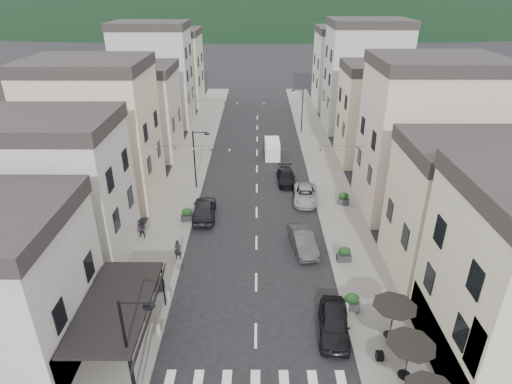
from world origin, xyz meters
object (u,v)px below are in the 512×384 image
delivery_van (272,148)px  pedestrian_b (142,229)px  parked_car_a (334,323)px  parked_car_c (305,195)px  parked_car_e (204,209)px  pedestrian_a (178,250)px  parked_car_b (303,241)px  parked_car_d (286,177)px

delivery_van → pedestrian_b: delivery_van is taller
parked_car_a → parked_car_c: parked_car_a is taller
parked_car_e → pedestrian_a: 6.62m
parked_car_b → pedestrian_b: size_ratio=2.64×
parked_car_c → pedestrian_b: size_ratio=2.79×
parked_car_e → pedestrian_b: size_ratio=2.91×
parked_car_e → pedestrian_a: size_ratio=3.03×
delivery_van → pedestrian_b: 21.48m
parked_car_c → parked_car_e: parked_car_e is taller
parked_car_a → parked_car_c: 17.03m
delivery_van → pedestrian_a: 22.68m
parked_car_a → pedestrian_b: size_ratio=2.61×
parked_car_a → parked_car_b: bearing=102.5°
parked_car_a → parked_car_e: (-9.20, 13.81, 0.09)m
parked_car_d → parked_car_e: (-7.63, -7.34, 0.20)m
pedestrian_a → parked_car_a: bearing=-25.0°
parked_car_d → pedestrian_b: 16.41m
parked_car_b → parked_car_d: parked_car_b is taller
parked_car_e → delivery_van: (6.40, 14.86, 0.18)m
parked_car_d → parked_car_c: bearing=-71.0°
parked_car_a → pedestrian_b: pedestrian_b is taller
parked_car_b → delivery_van: 19.91m
parked_car_e → delivery_van: delivery_van is taller
pedestrian_b → parked_car_d: bearing=60.7°
parked_car_b → parked_car_a: bearing=-91.7°
pedestrian_a → parked_car_d: bearing=67.6°
parked_car_c → parked_car_d: parked_car_c is taller
parked_car_a → parked_car_d: parked_car_a is taller
parked_car_a → pedestrian_b: 17.17m
parked_car_c → delivery_van: bearing=108.0°
parked_car_a → parked_car_c: (0.00, 17.03, -0.09)m
parked_car_b → parked_car_e: (-8.23, 4.96, 0.10)m
parked_car_e → pedestrian_b: pedestrian_b is taller
parked_car_a → parked_car_d: size_ratio=1.00×
parked_car_b → parked_car_d: size_ratio=1.01×
parked_car_d → pedestrian_b: pedestrian_b is taller
parked_car_b → parked_car_d: bearing=84.8°
parked_car_a → parked_car_e: parked_car_e is taller
delivery_van → pedestrian_a: size_ratio=2.67×
parked_car_d → delivery_van: delivery_van is taller
parked_car_a → parked_car_e: bearing=129.9°
delivery_van → parked_car_b: bearing=-85.3°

